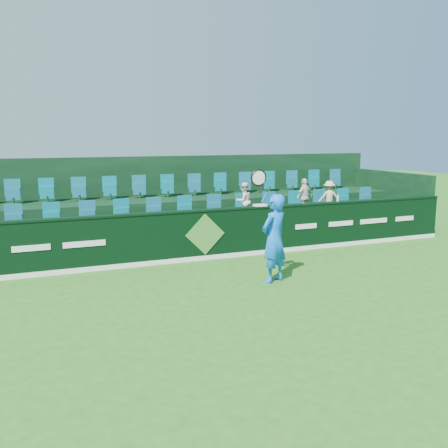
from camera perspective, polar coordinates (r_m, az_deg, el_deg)
name	(u,v)px	position (r m, az deg, el deg)	size (l,w,h in m)	color
ground	(274,305)	(9.93, 5.78, -9.22)	(60.00, 60.00, 0.00)	#266818
sponsor_hoarding	(204,235)	(13.29, -2.33, -1.21)	(16.00, 0.25, 1.35)	black
stand_tier_front	(191,237)	(14.36, -3.85, -1.49)	(16.00, 2.00, 0.80)	black
stand_tier_back	(171,218)	(16.10, -6.02, 0.64)	(16.00, 1.80, 1.30)	black
stand_rear	(167,199)	(16.44, -6.50, 2.82)	(16.00, 4.10, 2.60)	black
seat_row_front	(186,211)	(14.61, -4.38, 1.49)	(13.50, 0.50, 0.60)	#13627A
seat_row_back	(168,188)	(16.26, -6.39, 4.11)	(13.50, 0.50, 0.60)	#13627A
tennis_player	(274,238)	(11.22, 5.73, -1.59)	(1.14, 0.74, 2.64)	blue
spectator_left	(244,201)	(14.84, 2.28, 2.64)	(0.54, 0.42, 1.11)	white
spectator_middle	(304,197)	(15.82, 9.18, 3.08)	(0.68, 0.28, 1.16)	silver
spectator_right	(329,197)	(16.32, 11.91, 3.01)	(0.68, 0.39, 1.05)	beige
towel	(260,205)	(13.82, 4.13, 2.16)	(0.35, 0.23, 0.05)	white
drinks_bottle	(338,198)	(15.13, 12.87, 2.90)	(0.06, 0.06, 0.20)	silver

